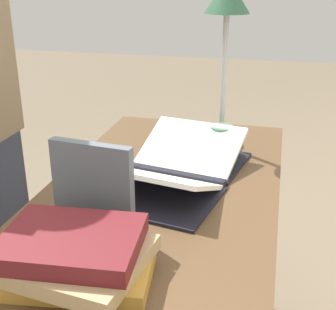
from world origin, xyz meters
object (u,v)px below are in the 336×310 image
(reading_lamp, at_px, (226,22))
(coffee_mug, at_px, (221,140))
(book_standing_upright, at_px, (93,188))
(open_book, at_px, (175,169))
(book_stack_tall, at_px, (73,257))

(reading_lamp, bearing_deg, coffee_mug, 7.29)
(book_standing_upright, height_order, coffee_mug, book_standing_upright)
(open_book, bearing_deg, coffee_mug, 165.02)
(book_stack_tall, bearing_deg, open_book, 170.32)
(book_stack_tall, bearing_deg, reading_lamp, 167.42)
(reading_lamp, relative_size, coffee_mug, 4.98)
(book_stack_tall, height_order, book_standing_upright, book_standing_upright)
(coffee_mug, bearing_deg, reading_lamp, -172.71)
(open_book, relative_size, coffee_mug, 5.29)
(coffee_mug, bearing_deg, book_standing_upright, -22.56)
(open_book, bearing_deg, book_stack_tall, 1.05)
(reading_lamp, bearing_deg, book_standing_upright, -18.88)
(reading_lamp, height_order, coffee_mug, reading_lamp)
(reading_lamp, xyz_separation_m, coffee_mug, (0.08, 0.01, -0.34))
(open_book, distance_m, book_standing_upright, 0.33)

